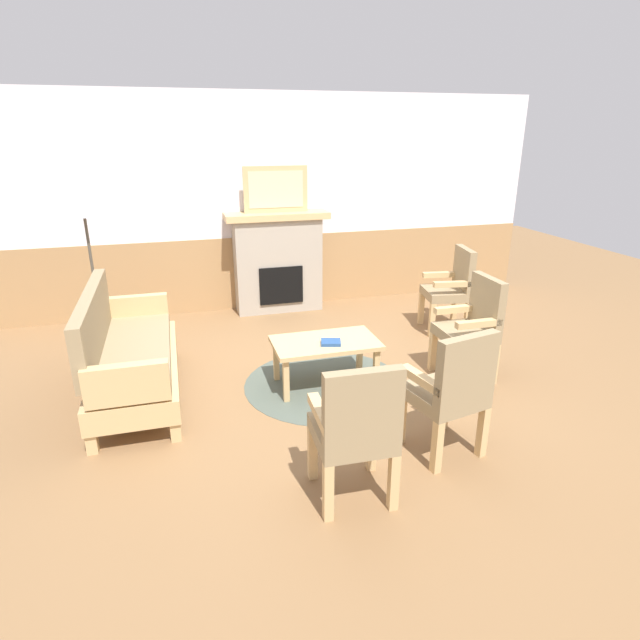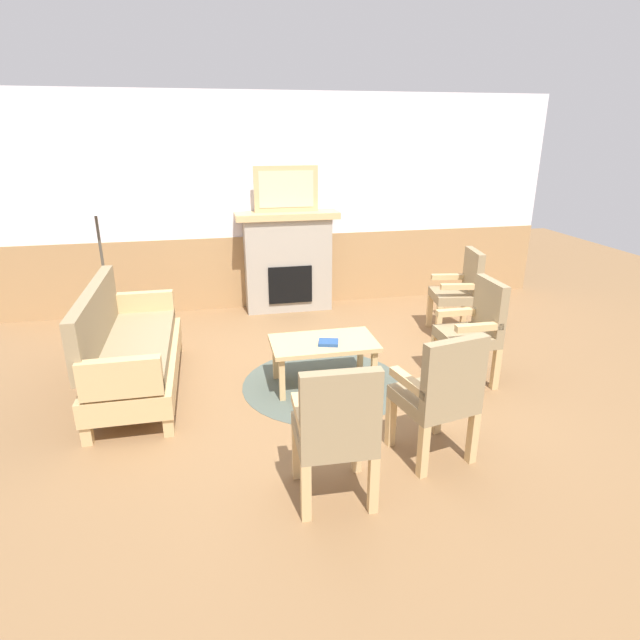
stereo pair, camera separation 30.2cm
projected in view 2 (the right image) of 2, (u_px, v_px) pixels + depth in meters
ground_plane at (328, 388)px, 4.80m from camera, size 14.00×14.00×0.00m
wall_back at (284, 207)px, 6.73m from camera, size 7.20×0.14×2.70m
fireplace at (288, 261)px, 6.73m from camera, size 1.30×0.44×1.28m
framed_picture at (286, 189)px, 6.42m from camera, size 0.80×0.04×0.56m
couch at (130, 350)px, 4.64m from camera, size 0.70×1.80×0.98m
coffee_table at (323, 346)px, 4.75m from camera, size 0.96×0.56×0.44m
round_rug at (323, 384)px, 4.88m from camera, size 1.52×1.52×0.01m
book_on_table at (329, 343)px, 4.66m from camera, size 0.21×0.19×0.03m
armchair_near_fireplace at (475, 327)px, 4.79m from camera, size 0.48×0.48×0.98m
armchair_by_window_left at (461, 288)px, 5.96m from camera, size 0.55×0.55×0.98m
armchair_front_left at (440, 392)px, 3.61m from camera, size 0.57×0.57×0.98m
armchair_front_center at (336, 428)px, 3.17m from camera, size 0.50×0.50×0.98m
floor_lamp_by_couch at (95, 211)px, 5.41m from camera, size 0.36×0.36×1.68m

